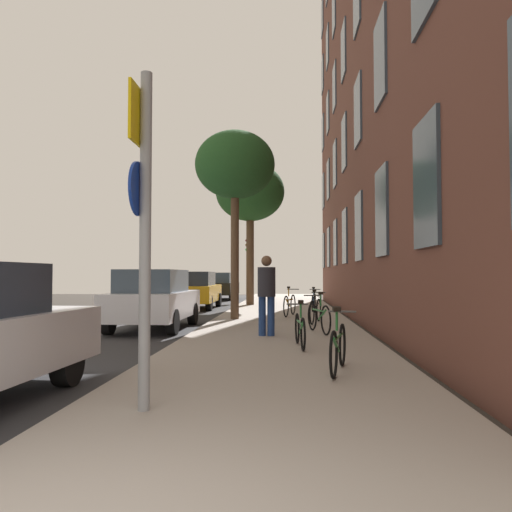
{
  "coord_description": "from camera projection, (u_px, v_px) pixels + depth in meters",
  "views": [
    {
      "loc": [
        1.3,
        -2.12,
        1.49
      ],
      "look_at": [
        0.51,
        10.6,
        1.98
      ],
      "focal_mm": 34.94,
      "sensor_mm": 36.0,
      "label": 1
    }
  ],
  "objects": [
    {
      "name": "ground_plane",
      "position": [
        180.0,
        318.0,
        17.24
      ],
      "size": [
        41.8,
        41.8,
        0.0
      ],
      "primitive_type": "plane",
      "color": "#332D28"
    },
    {
      "name": "road_asphalt",
      "position": [
        121.0,
        317.0,
        17.37
      ],
      "size": [
        7.0,
        38.0,
        0.01
      ],
      "primitive_type": "cube",
      "color": "#2D2D30",
      "rests_on": "ground"
    },
    {
      "name": "sidewalk",
      "position": [
        281.0,
        317.0,
        17.03
      ],
      "size": [
        4.2,
        38.0,
        0.12
      ],
      "primitive_type": "cube",
      "color": "#9E9389",
      "rests_on": "ground"
    },
    {
      "name": "sign_post",
      "position": [
        143.0,
        214.0,
        5.1
      ],
      "size": [
        0.15,
        0.6,
        3.47
      ],
      "color": "gray",
      "rests_on": "sidewalk"
    },
    {
      "name": "traffic_light",
      "position": [
        250.0,
        257.0,
        28.19
      ],
      "size": [
        0.43,
        0.24,
        3.52
      ],
      "color": "black",
      "rests_on": "sidewalk"
    },
    {
      "name": "tree_near",
      "position": [
        235.0,
        167.0,
        15.71
      ],
      "size": [
        2.52,
        2.52,
        5.92
      ],
      "color": "brown",
      "rests_on": "sidewalk"
    },
    {
      "name": "tree_far",
      "position": [
        250.0,
        193.0,
        23.2
      ],
      "size": [
        3.21,
        3.21,
        6.61
      ],
      "color": "brown",
      "rests_on": "sidewalk"
    },
    {
      "name": "bicycle_0",
      "position": [
        338.0,
        347.0,
        7.0
      ],
      "size": [
        0.52,
        1.57,
        0.93
      ],
      "color": "black",
      "rests_on": "sidewalk"
    },
    {
      "name": "bicycle_1",
      "position": [
        300.0,
        329.0,
        9.43
      ],
      "size": [
        0.42,
        1.6,
        0.9
      ],
      "color": "black",
      "rests_on": "sidewalk"
    },
    {
      "name": "bicycle_2",
      "position": [
        319.0,
        317.0,
        11.79
      ],
      "size": [
        0.57,
        1.7,
        0.97
      ],
      "color": "black",
      "rests_on": "sidewalk"
    },
    {
      "name": "bicycle_3",
      "position": [
        315.0,
        310.0,
        14.18
      ],
      "size": [
        0.55,
        1.72,
        0.96
      ],
      "color": "black",
      "rests_on": "sidewalk"
    },
    {
      "name": "bicycle_4",
      "position": [
        290.0,
        304.0,
        16.62
      ],
      "size": [
        0.54,
        1.71,
        0.99
      ],
      "color": "black",
      "rests_on": "sidewalk"
    },
    {
      "name": "bicycle_5",
      "position": [
        314.0,
        302.0,
        18.95
      ],
      "size": [
        0.42,
        1.65,
        0.92
      ],
      "color": "black",
      "rests_on": "sidewalk"
    },
    {
      "name": "pedestrian_0",
      "position": [
        267.0,
        290.0,
        11.24
      ],
      "size": [
        0.54,
        0.54,
        1.81
      ],
      "color": "navy",
      "rests_on": "sidewalk"
    },
    {
      "name": "car_1",
      "position": [
        154.0,
        299.0,
        13.56
      ],
      "size": [
        1.84,
        4.1,
        1.62
      ],
      "color": "silver",
      "rests_on": "road_asphalt"
    },
    {
      "name": "car_2",
      "position": [
        195.0,
        290.0,
        21.89
      ],
      "size": [
        1.9,
        4.42,
        1.62
      ],
      "color": "orange",
      "rests_on": "road_asphalt"
    },
    {
      "name": "car_3",
      "position": [
        220.0,
        286.0,
        30.21
      ],
      "size": [
        1.96,
        4.26,
        1.62
      ],
      "color": "black",
      "rests_on": "road_asphalt"
    }
  ]
}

